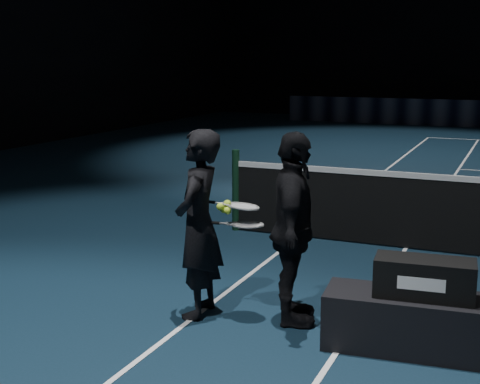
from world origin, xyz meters
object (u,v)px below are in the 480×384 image
Objects in this scene: player_a at (198,224)px; racket_bag at (424,278)px; player_bench at (422,324)px; player_b at (293,229)px; racket_lower at (248,225)px; racket_upper at (243,206)px; tennis_balls at (226,208)px.

racket_bag is at bearing 82.15° from player_a.
player_b reaches higher than player_bench.
racket_lower is (-1.54, 0.08, 0.64)m from player_bench.
racket_lower is at bearing 171.40° from player_bench.
player_bench is 0.38m from racket_bag.
racket_upper is (-1.60, 0.11, 0.41)m from racket_bag.
racket_bag is at bearing 0.00° from player_bench.
player_a is 0.45m from racket_lower.
player_a is (-1.98, -0.00, 0.24)m from racket_bag.
player_bench is at bearing 0.00° from racket_bag.
racket_bag reaches higher than player_bench.
racket_bag is at bearing -13.79° from racket_lower.
racket_upper is at bearing 141.34° from racket_lower.
tennis_balls is (-1.73, 0.05, 0.78)m from player_bench.
player_b is at bearing 92.84° from player_a.
player_bench is at bearing -115.53° from player_b.
player_bench is 2.26× the size of racket_upper.
tennis_balls is at bearing 93.96° from player_a.
racket_upper is at bearing 170.44° from racket_bag.
racket_bag is 1.18m from player_b.
player_a is at bearing 180.00° from racket_lower.
racket_lower is (-1.54, 0.08, 0.26)m from racket_bag.
player_bench is at bearing 82.15° from player_a.
racket_lower reaches higher than player_bench.
racket_lower is at bearing 92.84° from player_a.
tennis_balls is at bearing 178.53° from racket_lower.
player_a is 14.17× the size of tennis_balls.
player_b reaches higher than racket_lower.
racket_upper is (0.39, 0.11, 0.17)m from player_a.
player_bench is 1.90m from tennis_balls.
racket_upper reaches higher than player_bench.
tennis_balls is at bearing 172.78° from racket_bag.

